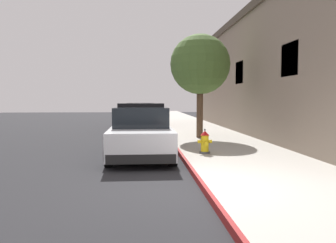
% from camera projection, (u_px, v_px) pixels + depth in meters
% --- Properties ---
extents(ground_plane, '(30.45, 60.00, 0.20)m').
position_uv_depth(ground_plane, '(80.00, 139.00, 16.39)').
color(ground_plane, '#232326').
extents(sidewalk_pavement, '(3.59, 60.00, 0.15)m').
position_uv_depth(sidewalk_pavement, '(204.00, 134.00, 16.85)').
color(sidewalk_pavement, '#ADA89E').
rests_on(sidewalk_pavement, ground).
extents(curb_painted_edge, '(0.08, 60.00, 0.15)m').
position_uv_depth(curb_painted_edge, '(167.00, 135.00, 16.71)').
color(curb_painted_edge, maroon).
rests_on(curb_painted_edge, ground).
extents(storefront_building, '(5.88, 20.87, 6.03)m').
position_uv_depth(storefront_building, '(294.00, 75.00, 17.23)').
color(storefront_building, gray).
rests_on(storefront_building, ground).
extents(police_cruiser, '(1.94, 4.84, 1.68)m').
position_uv_depth(police_cruiser, '(141.00, 133.00, 10.94)').
color(police_cruiser, white).
rests_on(police_cruiser, ground).
extents(parked_car_silver_ahead, '(1.94, 4.84, 1.56)m').
position_uv_depth(parked_car_silver_ahead, '(140.00, 116.00, 21.70)').
color(parked_car_silver_ahead, maroon).
rests_on(parked_car_silver_ahead, ground).
extents(fire_hydrant, '(0.44, 0.40, 0.76)m').
position_uv_depth(fire_hydrant, '(205.00, 142.00, 10.54)').
color(fire_hydrant, '#4C4C51').
rests_on(fire_hydrant, sidewalk_pavement).
extents(street_tree, '(2.57, 2.57, 4.44)m').
position_uv_depth(street_tree, '(200.00, 65.00, 14.72)').
color(street_tree, brown).
rests_on(street_tree, sidewalk_pavement).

